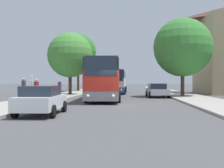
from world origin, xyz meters
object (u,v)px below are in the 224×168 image
parked_car_right_near (157,90)px  tree_left_near (78,52)px  bus_middle (117,81)px  pedestrian_waiting_near (36,90)px  bus_stop_sign (31,84)px  tree_left_far (70,55)px  parked_car_left_curb (42,100)px  tree_right_near (183,47)px  bus_front (105,79)px  pedestrian_walking_back (24,89)px  pedestrian_waiting_far (60,89)px

parked_car_right_near → tree_left_near: size_ratio=0.49×
tree_left_near → parked_car_right_near: bearing=-53.0°
bus_middle → pedestrian_waiting_near: 19.30m
bus_stop_sign → pedestrian_waiting_near: bearing=-57.7°
tree_left_far → bus_middle: bearing=48.1°
pedestrian_waiting_near → tree_left_near: (-1.75, 24.95, 5.68)m
parked_car_left_curb → tree_right_near: size_ratio=0.48×
tree_left_near → tree_left_far: 12.63m
tree_right_near → bus_front: bearing=-147.0°
bus_middle → pedestrian_waiting_near: bearing=-105.1°
bus_middle → pedestrian_walking_back: bus_middle is taller
bus_stop_sign → pedestrian_waiting_far: 4.82m
bus_front → tree_right_near: tree_right_near is taller
pedestrian_waiting_far → tree_left_far: size_ratio=0.23×
bus_middle → pedestrian_waiting_far: size_ratio=6.37×
parked_car_right_near → tree_right_near: (2.84, 0.65, 4.67)m
bus_middle → tree_right_near: bearing=-47.7°
bus_front → parked_car_right_near: size_ratio=2.31×
parked_car_left_curb → pedestrian_waiting_far: (-2.37, 12.23, 0.24)m
bus_front → pedestrian_waiting_near: size_ratio=6.24×
tree_left_near → tree_left_far: size_ratio=1.28×
parked_car_left_curb → tree_left_far: tree_left_far is taller
parked_car_right_near → tree_left_far: (-10.25, 3.11, 4.17)m
parked_car_left_curb → tree_left_far: 19.26m
bus_front → tree_right_near: 10.28m
pedestrian_waiting_near → tree_left_near: tree_left_near is taller
tree_right_near → parked_car_left_curb: bearing=-122.6°
parked_car_left_curb → bus_middle: bearing=81.4°
bus_middle → parked_car_left_curb: (-2.67, -24.66, -0.97)m
parked_car_right_near → tree_left_far: size_ratio=0.63×
parked_car_left_curb → tree_left_far: (-2.78, 18.60, 4.17)m
bus_middle → parked_car_right_near: 10.41m
bus_middle → tree_left_near: bearing=137.7°
parked_car_left_curb → pedestrian_waiting_far: pedestrian_waiting_far is taller
bus_front → parked_car_right_near: (5.25, 4.61, -1.13)m
bus_front → tree_left_far: tree_left_far is taller
tree_right_near → pedestrian_waiting_far: bearing=-162.9°
bus_stop_sign → pedestrian_waiting_near: size_ratio=1.26×
bus_middle → tree_left_near: 10.62m
parked_car_right_near → tree_left_near: 20.34m
pedestrian_waiting_far → pedestrian_walking_back: 4.16m
pedestrian_waiting_near → bus_stop_sign: bearing=169.6°
bus_stop_sign → bus_middle: bearing=70.4°
bus_middle → pedestrian_waiting_far: (-5.04, -12.43, -0.73)m
tree_left_far → tree_right_near: 13.33m
pedestrian_walking_back → tree_left_near: bearing=-49.9°
parked_car_left_curb → parked_car_right_near: parked_car_right_near is taller
parked_car_left_curb → tree_left_near: bearing=95.4°
pedestrian_waiting_near → tree_left_near: bearing=141.3°
bus_front → tree_left_near: 21.70m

